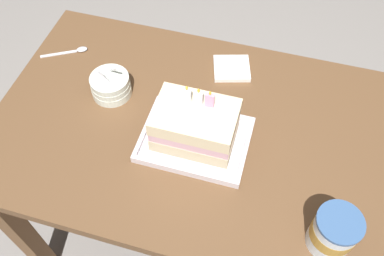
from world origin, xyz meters
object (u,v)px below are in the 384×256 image
Objects in this scene: serving_spoon_near_tray at (76,50)px; napkin_pile at (232,68)px; bowl_stack at (111,85)px; ice_cream_tub at (334,232)px; birthday_cake at (195,125)px; foil_tray at (195,140)px.

serving_spoon_near_tray is 1.03× the size of napkin_pile.
ice_cream_tub reaches higher than bowl_stack.
napkin_pile is (0.52, 0.06, 0.00)m from serving_spoon_near_tray.
birthday_cake reaches higher than napkin_pile.
serving_spoon_near_tray is (-0.48, 0.24, -0.08)m from birthday_cake.
birthday_cake is at bearing -97.24° from napkin_pile.
ice_cream_tub is (0.68, -0.30, 0.03)m from bowl_stack.
foil_tray is 2.47× the size of bowl_stack.
serving_spoon_near_tray is at bearing 153.54° from ice_cream_tub.
bowl_stack reaches higher than foil_tray.
birthday_cake is 0.31m from napkin_pile.
serving_spoon_near_tray is (-0.19, 0.13, -0.03)m from bowl_stack.
bowl_stack is 0.84× the size of serving_spoon_near_tray.
serving_spoon_near_tray is at bearing 153.55° from birthday_cake.
ice_cream_tub is 0.97m from serving_spoon_near_tray.
birthday_cake is 1.77× the size of ice_cream_tub.
napkin_pile is (0.04, 0.30, 0.00)m from foil_tray.
serving_spoon_near_tray is 0.52m from napkin_pile.
ice_cream_tub is (0.39, -0.19, 0.06)m from foil_tray.
serving_spoon_near_tray is (-0.48, 0.24, -0.00)m from foil_tray.
napkin_pile is at bearing 82.76° from foil_tray.
bowl_stack is at bearing 160.40° from birthday_cake.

